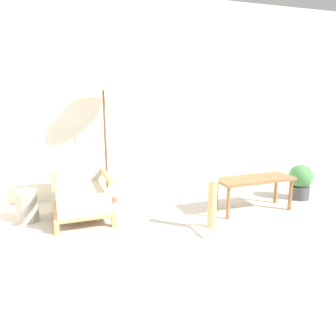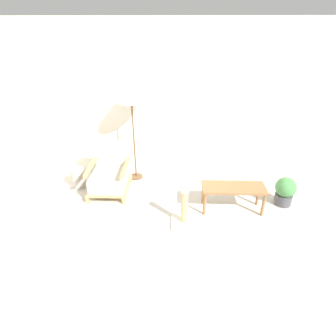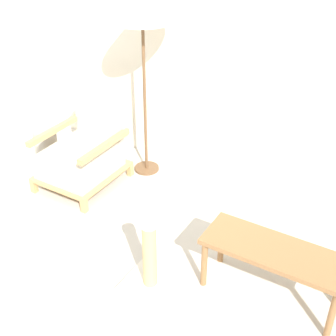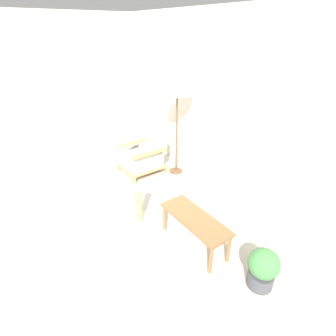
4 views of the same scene
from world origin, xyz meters
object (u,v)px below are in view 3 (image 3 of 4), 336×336
Objects in this scene: coffee_table at (274,256)px; vase at (46,145)px; armchair at (84,153)px; scratching_post at (150,266)px; floor_lamp at (142,10)px.

vase is (-2.60, 0.58, -0.18)m from coffee_table.
armchair is 1.51m from scratching_post.
scratching_post is (1.26, -0.83, -0.12)m from armchair.
floor_lamp is 2.23m from coffee_table.
floor_lamp is 1.72m from vase.
vase is at bearing 169.96° from armchair.
coffee_table is 1.66× the size of scratching_post.
floor_lamp is 2.08m from scratching_post.
vase is at bearing -159.27° from floor_lamp.
armchair is 2.07m from coffee_table.
vase is 2.07m from scratching_post.
armchair is at bearing -10.04° from vase.
armchair is at bearing 166.59° from coffee_table.
armchair reaches higher than scratching_post.
floor_lamp is 4.81× the size of vase.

